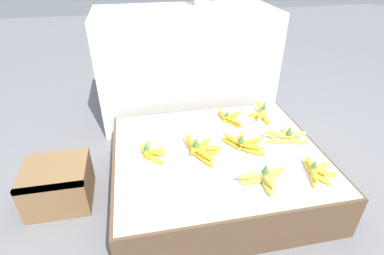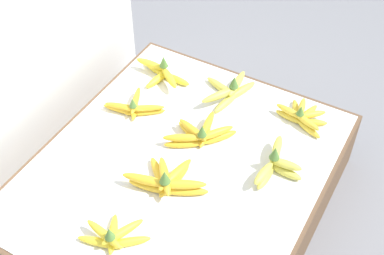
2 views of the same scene
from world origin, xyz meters
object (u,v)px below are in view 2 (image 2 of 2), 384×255
(banana_bunch_front_midright, at_px, (275,164))
(banana_bunch_back_midright, at_px, (134,107))
(banana_bunch_middle_midright, at_px, (200,134))
(banana_bunch_middle_midleft, at_px, (167,181))
(banana_bunch_front_right, at_px, (302,116))
(banana_bunch_back_right, at_px, (162,73))
(banana_bunch_middle_right, at_px, (229,91))
(banana_bunch_middle_left, at_px, (113,237))

(banana_bunch_front_midright, relative_size, banana_bunch_back_midright, 1.06)
(banana_bunch_middle_midright, bearing_deg, banana_bunch_middle_midleft, -177.69)
(banana_bunch_front_midright, relative_size, banana_bunch_front_right, 1.20)
(banana_bunch_middle_midright, distance_m, banana_bunch_back_right, 0.38)
(banana_bunch_middle_midleft, height_order, banana_bunch_middle_right, banana_bunch_middle_midleft)
(banana_bunch_front_right, xyz_separation_m, banana_bunch_back_midright, (-0.27, 0.57, 0.00))
(banana_bunch_middle_midleft, bearing_deg, banana_bunch_middle_left, 173.15)
(banana_bunch_front_midright, relative_size, banana_bunch_back_right, 0.98)
(banana_bunch_middle_right, bearing_deg, banana_bunch_front_right, -87.47)
(banana_bunch_front_midright, height_order, banana_bunch_middle_midright, banana_bunch_front_midright)
(banana_bunch_middle_midleft, distance_m, banana_bunch_back_right, 0.56)
(banana_bunch_middle_midleft, xyz_separation_m, banana_bunch_middle_right, (0.51, 0.02, -0.00))
(banana_bunch_middle_left, relative_size, banana_bunch_middle_midleft, 0.74)
(banana_bunch_middle_midright, bearing_deg, banana_bunch_back_right, 52.93)
(banana_bunch_middle_midright, distance_m, banana_bunch_middle_right, 0.26)
(banana_bunch_front_midright, xyz_separation_m, banana_bunch_front_right, (0.28, 0.01, -0.01))
(banana_bunch_middle_left, bearing_deg, banana_bunch_front_midright, -32.10)
(banana_bunch_front_right, bearing_deg, banana_bunch_back_midright, 115.07)
(banana_bunch_front_midright, bearing_deg, banana_bunch_middle_left, 147.90)
(banana_bunch_middle_left, relative_size, banana_bunch_back_right, 0.83)
(banana_bunch_front_right, xyz_separation_m, banana_bunch_middle_midright, (-0.27, 0.29, 0.01))
(banana_bunch_front_right, bearing_deg, banana_bunch_middle_left, 158.50)
(banana_bunch_middle_right, bearing_deg, banana_bunch_front_midright, -130.78)
(banana_bunch_middle_midright, xyz_separation_m, banana_bunch_middle_right, (0.26, 0.01, 0.00))
(banana_bunch_front_midright, xyz_separation_m, banana_bunch_middle_midleft, (-0.24, 0.28, -0.00))
(banana_bunch_back_right, bearing_deg, banana_bunch_middle_right, -83.21)
(banana_bunch_front_midright, height_order, banana_bunch_front_right, banana_bunch_front_midright)
(banana_bunch_front_right, distance_m, banana_bunch_middle_midright, 0.40)
(banana_bunch_front_midright, bearing_deg, banana_bunch_middle_midright, 89.43)
(banana_bunch_middle_midleft, xyz_separation_m, banana_bunch_back_midright, (0.25, 0.30, -0.01))
(banana_bunch_front_right, relative_size, banana_bunch_middle_midleft, 0.73)
(banana_bunch_middle_midright, height_order, banana_bunch_back_midright, banana_bunch_middle_midright)
(banana_bunch_front_right, xyz_separation_m, banana_bunch_middle_right, (-0.01, 0.30, 0.01))
(banana_bunch_back_midright, height_order, banana_bunch_back_right, banana_bunch_back_right)
(banana_bunch_front_right, distance_m, banana_bunch_back_midright, 0.63)
(banana_bunch_back_midright, bearing_deg, banana_bunch_middle_right, -47.26)
(banana_bunch_front_midright, xyz_separation_m, banana_bunch_middle_midright, (0.00, 0.29, -0.00))
(banana_bunch_front_midright, height_order, banana_bunch_middle_midleft, banana_bunch_middle_midleft)
(banana_bunch_middle_midleft, height_order, banana_bunch_back_right, banana_bunch_middle_midleft)
(banana_bunch_middle_left, bearing_deg, banana_bunch_back_midright, 27.50)
(banana_bunch_middle_midleft, bearing_deg, banana_bunch_front_right, -27.99)
(banana_bunch_front_right, relative_size, banana_bunch_back_midright, 0.88)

